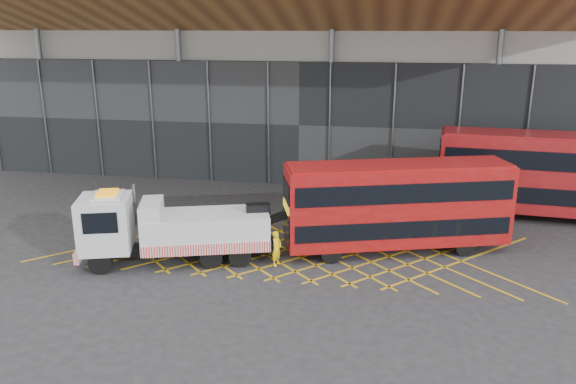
% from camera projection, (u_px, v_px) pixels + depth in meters
% --- Properties ---
extents(ground_plane, '(120.00, 120.00, 0.00)m').
position_uv_depth(ground_plane, '(222.00, 245.00, 27.15)').
color(ground_plane, '#252427').
extents(road_markings, '(23.16, 7.16, 0.01)m').
position_uv_depth(road_markings, '(287.00, 249.00, 26.62)').
color(road_markings, gold).
rests_on(road_markings, ground_plane).
extents(construction_building, '(55.00, 23.97, 18.00)m').
position_uv_depth(construction_building, '(313.00, 43.00, 41.64)').
color(construction_building, gray).
rests_on(construction_building, ground_plane).
extents(recovery_truck, '(9.74, 4.64, 3.42)m').
position_uv_depth(recovery_truck, '(169.00, 228.00, 24.85)').
color(recovery_truck, black).
rests_on(recovery_truck, ground_plane).
extents(bus_towed, '(10.56, 5.38, 4.21)m').
position_uv_depth(bus_towed, '(397.00, 203.00, 25.87)').
color(bus_towed, maroon).
rests_on(bus_towed, ground_plane).
extents(bus_second, '(11.75, 3.65, 4.71)m').
position_uv_depth(bus_second, '(550.00, 173.00, 30.13)').
color(bus_second, maroon).
rests_on(bus_second, ground_plane).
extents(worker, '(0.56, 0.67, 1.58)m').
position_uv_depth(worker, '(277.00, 248.00, 24.69)').
color(worker, yellow).
rests_on(worker, ground_plane).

